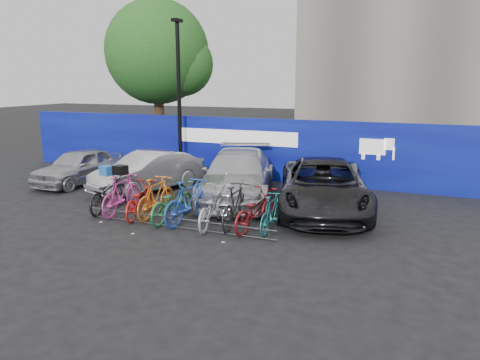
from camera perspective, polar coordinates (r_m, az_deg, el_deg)
The scene contains 21 objects.
ground at distance 13.05m, azimuth -6.50°, elevation -5.13°, with size 100.00×100.00×0.00m, color black.
hoarding at distance 18.14m, azimuth 2.55°, elevation 3.74°, with size 22.00×0.18×2.40m.
tree at distance 24.60m, azimuth -9.53°, elevation 14.84°, with size 5.40×5.20×7.80m.
lamppost at distance 18.75m, azimuth -7.44°, elevation 10.27°, with size 0.25×0.50×6.11m.
bike_rack at distance 12.51m, azimuth -7.84°, elevation -5.17°, with size 5.60×0.03×0.30m.
car_0 at distance 18.62m, azimuth -19.00°, elevation 1.60°, with size 1.56×3.87×1.32m, color #B2B2B7.
car_1 at distance 16.71m, azimuth -11.15°, elevation 1.01°, with size 1.47×4.22×1.39m, color silver.
car_2 at distance 15.33m, azimuth -0.26°, elevation 0.59°, with size 2.20×5.41×1.57m, color silver.
car_3 at distance 14.06m, azimuth 10.15°, elevation -0.77°, with size 2.53×5.50×1.53m, color black.
bike_0 at distance 14.50m, azimuth -15.77°, elevation -1.54°, with size 0.72×2.07×1.09m, color black.
bike_1 at distance 14.05m, azimuth -14.23°, elevation -1.69°, with size 0.55×1.96×1.18m, color #E648AF.
bike_2 at distance 13.65m, azimuth -12.10°, elevation -2.38°, with size 0.66×1.90×1.00m, color red.
bike_3 at distance 13.53m, azimuth -10.18°, elevation -2.05°, with size 0.55×1.95×1.17m, color orange.
bike_4 at distance 13.10m, azimuth -8.29°, elevation -2.70°, with size 0.71×2.02×1.06m, color #23773F.
bike_5 at distance 12.82m, azimuth -6.24°, elevation -2.61°, with size 0.57×2.03×1.22m, color #264DB5.
bike_6 at distance 12.50m, azimuth -3.41°, elevation -3.33°, with size 0.70×2.02×1.06m, color #B8BAC0.
bike_7 at distance 12.40m, azimuth -0.54°, elevation -3.14°, with size 0.55×1.96×1.18m, color #272729.
bike_8 at distance 12.21m, azimuth 1.86°, elevation -3.72°, with size 0.70×1.99×1.05m, color maroon.
bike_9 at distance 12.10m, azimuth 3.90°, elevation -4.02°, with size 0.47×1.66×1.00m, color #1F757B.
cargo_crate at distance 14.35m, azimuth -15.93°, elevation 1.11°, with size 0.39×0.30×0.28m, color blue.
cargo_topcase at distance 13.90m, azimuth -14.38°, elevation 1.19°, with size 0.36×0.32×0.26m, color black.
Camera 1 is at (6.05, -10.90, 3.87)m, focal length 35.00 mm.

